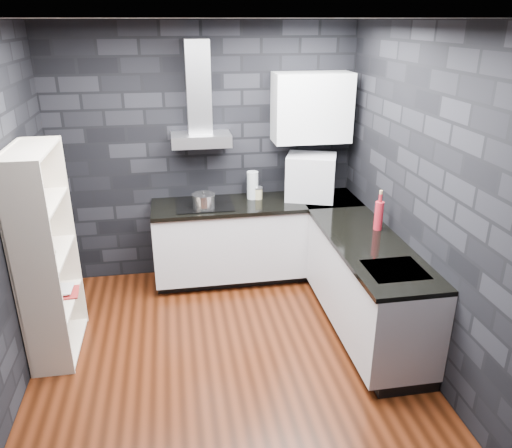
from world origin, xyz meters
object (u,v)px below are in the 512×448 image
object	(u,v)px
utensil_crock	(289,195)
glass_vase	(253,185)
pot	(204,202)
bookshelf	(46,256)
storage_jar	(258,194)
fruit_bowl	(42,259)
red_bottle	(379,216)
appliance_garage	(311,178)

from	to	relation	value
utensil_crock	glass_vase	bearing A→B (deg)	159.22
pot	bookshelf	bearing A→B (deg)	-147.18
glass_vase	storage_jar	bearing A→B (deg)	-23.43
storage_jar	utensil_crock	xyz separation A→B (m)	(0.31, -0.12, 0.01)
glass_vase	fruit_bowl	world-z (taller)	glass_vase
pot	red_bottle	world-z (taller)	red_bottle
storage_jar	fruit_bowl	world-z (taller)	storage_jar
storage_jar	fruit_bowl	bearing A→B (deg)	-148.06
storage_jar	utensil_crock	world-z (taller)	utensil_crock
glass_vase	utensil_crock	xyz separation A→B (m)	(0.37, -0.14, -0.08)
appliance_garage	fruit_bowl	xyz separation A→B (m)	(-2.51, -1.14, -0.19)
pot	fruit_bowl	size ratio (longest dim) A/B	0.96
utensil_crock	fruit_bowl	distance (m)	2.52
glass_vase	bookshelf	world-z (taller)	bookshelf
glass_vase	utensil_crock	size ratio (longest dim) A/B	2.32
pot	glass_vase	distance (m)	0.60
red_bottle	bookshelf	world-z (taller)	bookshelf
appliance_garage	bookshelf	xyz separation A→B (m)	(-2.51, -1.01, -0.22)
pot	storage_jar	size ratio (longest dim) A/B	1.93
storage_jar	pot	bearing A→B (deg)	-160.46
bookshelf	fruit_bowl	size ratio (longest dim) A/B	7.74
appliance_garage	fruit_bowl	world-z (taller)	appliance_garage
storage_jar	appliance_garage	size ratio (longest dim) A/B	0.23
appliance_garage	pot	bearing A→B (deg)	-153.55
pot	utensil_crock	world-z (taller)	pot
storage_jar	glass_vase	bearing A→B (deg)	156.57
utensil_crock	fruit_bowl	bearing A→B (deg)	-154.10
utensil_crock	red_bottle	xyz separation A→B (m)	(0.63, -0.90, 0.07)
utensil_crock	red_bottle	size ratio (longest dim) A/B	0.48
fruit_bowl	red_bottle	bearing A→B (deg)	3.90
bookshelf	fruit_bowl	xyz separation A→B (m)	(0.00, -0.13, 0.04)
pot	bookshelf	size ratio (longest dim) A/B	0.12
storage_jar	red_bottle	size ratio (longest dim) A/B	0.43
pot	utensil_crock	distance (m)	0.92
fruit_bowl	appliance_garage	bearing A→B (deg)	24.38
utensil_crock	fruit_bowl	size ratio (longest dim) A/B	0.55
appliance_garage	glass_vase	bearing A→B (deg)	-169.63
pot	red_bottle	distance (m)	1.74
glass_vase	red_bottle	size ratio (longest dim) A/B	1.11
storage_jar	fruit_bowl	size ratio (longest dim) A/B	0.50
pot	storage_jar	distance (m)	0.63
storage_jar	fruit_bowl	xyz separation A→B (m)	(-1.95, -1.22, -0.02)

